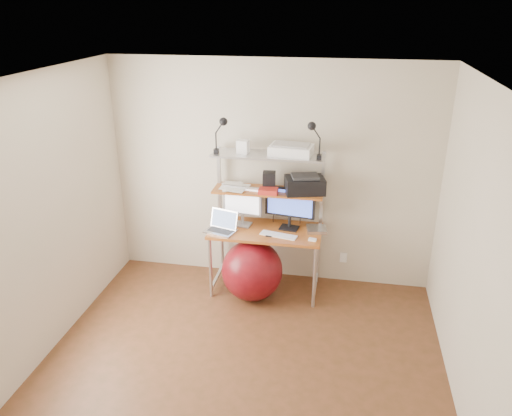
{
  "coord_description": "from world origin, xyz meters",
  "views": [
    {
      "loc": [
        0.78,
        -3.37,
        3.04
      ],
      "look_at": [
        -0.05,
        1.15,
        1.11
      ],
      "focal_mm": 35.0,
      "sensor_mm": 36.0,
      "label": 1
    }
  ],
  "objects_px": {
    "monitor_silver": "(242,203)",
    "exercise_ball": "(252,270)",
    "laptop": "(222,226)",
    "printer": "(305,184)",
    "monitor_black": "(290,205)"
  },
  "relations": [
    {
      "from": "laptop",
      "to": "exercise_ball",
      "type": "relative_size",
      "value": 0.57
    },
    {
      "from": "monitor_black",
      "to": "exercise_ball",
      "type": "bearing_deg",
      "value": -133.22
    },
    {
      "from": "monitor_silver",
      "to": "exercise_ball",
      "type": "relative_size",
      "value": 0.72
    },
    {
      "from": "exercise_ball",
      "to": "monitor_silver",
      "type": "bearing_deg",
      "value": 119.9
    },
    {
      "from": "exercise_ball",
      "to": "monitor_black",
      "type": "bearing_deg",
      "value": 37.99
    },
    {
      "from": "monitor_black",
      "to": "printer",
      "type": "bearing_deg",
      "value": 19.96
    },
    {
      "from": "printer",
      "to": "monitor_black",
      "type": "bearing_deg",
      "value": 176.14
    },
    {
      "from": "laptop",
      "to": "printer",
      "type": "height_order",
      "value": "printer"
    },
    {
      "from": "laptop",
      "to": "printer",
      "type": "distance_m",
      "value": 0.99
    },
    {
      "from": "monitor_black",
      "to": "laptop",
      "type": "distance_m",
      "value": 0.76
    },
    {
      "from": "monitor_black",
      "to": "printer",
      "type": "distance_m",
      "value": 0.27
    },
    {
      "from": "monitor_silver",
      "to": "laptop",
      "type": "xyz_separation_m",
      "value": [
        -0.18,
        -0.19,
        -0.21
      ]
    },
    {
      "from": "monitor_black",
      "to": "printer",
      "type": "xyz_separation_m",
      "value": [
        0.15,
        0.03,
        0.23
      ]
    },
    {
      "from": "laptop",
      "to": "exercise_ball",
      "type": "height_order",
      "value": "laptop"
    },
    {
      "from": "monitor_silver",
      "to": "exercise_ball",
      "type": "bearing_deg",
      "value": -53.21
    }
  ]
}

